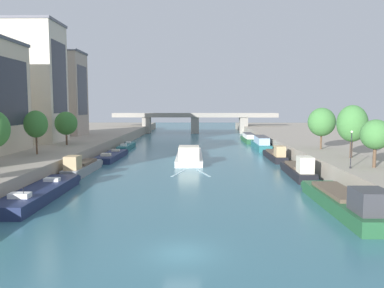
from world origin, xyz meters
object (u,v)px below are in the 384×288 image
at_px(barge_midriver, 189,155).
at_px(bridge_far, 195,121).
at_px(moored_boat_right_end, 298,170).
at_px(tree_right_midway, 352,124).
at_px(moored_boat_left_lone, 112,156).
at_px(moored_boat_right_far, 261,143).
at_px(tree_left_end_of_row, 36,124).
at_px(tree_right_nearest, 376,135).
at_px(moored_boat_right_second, 275,155).
at_px(moored_boat_right_lone, 346,202).
at_px(tree_right_distant, 322,122).
at_px(moored_boat_left_midway, 82,167).
at_px(moored_boat_right_gap_after, 248,138).
at_px(moored_boat_left_second, 127,146).
at_px(tree_left_nearest, 66,123).
at_px(moored_boat_left_far, 41,193).
at_px(lamppost_right_bank, 351,148).

xyz_separation_m(barge_midriver, bridge_far, (0.50, 67.22, 3.66)).
xyz_separation_m(moored_boat_right_end, tree_right_midway, (7.40, 0.68, 6.35)).
relative_size(moored_boat_left_lone, moored_boat_right_far, 0.97).
bearing_deg(tree_left_end_of_row, moored_boat_right_far, 38.51).
xyz_separation_m(barge_midriver, tree_right_nearest, (22.18, -23.84, 5.52)).
relative_size(moored_boat_right_second, bridge_far, 0.23).
bearing_deg(moored_boat_left_lone, tree_left_end_of_row, -120.65).
bearing_deg(moored_boat_right_end, barge_midriver, 133.57).
relative_size(barge_midriver, bridge_far, 0.38).
relative_size(moored_boat_right_lone, moored_boat_right_end, 1.29).
distance_m(moored_boat_right_far, tree_right_distant, 24.55).
height_order(moored_boat_left_midway, tree_right_distant, tree_right_distant).
distance_m(barge_midriver, moored_boat_right_far, 24.21).
xyz_separation_m(moored_boat_right_gap_after, tree_left_end_of_row, (-37.68, -47.08, 6.04)).
relative_size(moored_boat_right_second, tree_right_distant, 1.92).
xyz_separation_m(tree_right_nearest, tree_right_midway, (0.62, 8.33, 0.91)).
distance_m(moored_boat_left_second, moored_boat_right_end, 45.05).
bearing_deg(tree_left_nearest, tree_left_end_of_row, -88.92).
distance_m(tree_left_end_of_row, tree_right_nearest, 46.09).
relative_size(moored_boat_left_far, moored_boat_right_end, 1.29).
height_order(moored_boat_left_second, tree_left_end_of_row, tree_left_end_of_row).
height_order(tree_left_nearest, tree_right_nearest, tree_left_nearest).
bearing_deg(moored_boat_right_lone, moored_boat_right_gap_after, 90.00).
relative_size(moored_boat_right_second, tree_right_nearest, 2.35).
xyz_separation_m(moored_boat_left_midway, moored_boat_left_lone, (0.76, 15.75, -0.41)).
xyz_separation_m(tree_left_nearest, lamppost_right_bank, (41.86, -25.78, -1.59)).
height_order(moored_boat_right_gap_after, tree_right_midway, tree_right_midway).
relative_size(moored_boat_left_lone, moored_boat_right_lone, 0.90).
height_order(moored_boat_left_midway, moored_boat_right_end, moored_boat_right_end).
height_order(moored_boat_right_gap_after, tree_right_nearest, tree_right_nearest).
distance_m(moored_boat_left_far, lamppost_right_bank, 34.75).
bearing_deg(moored_boat_right_lone, moored_boat_left_midway, 147.76).
bearing_deg(lamppost_right_bank, moored_boat_right_second, 98.27).
bearing_deg(tree_right_nearest, moored_boat_right_gap_after, 96.77).
xyz_separation_m(barge_midriver, moored_boat_left_second, (-14.65, 17.37, -0.35)).
bearing_deg(tree_right_midway, barge_midriver, 145.77).
relative_size(moored_boat_left_lone, moored_boat_right_gap_after, 1.00).
height_order(moored_boat_right_second, bridge_far, bridge_far).
relative_size(barge_midriver, moored_boat_left_midway, 1.73).
height_order(moored_boat_right_end, tree_right_midway, tree_right_midway).
relative_size(moored_boat_left_lone, tree_right_nearest, 2.66).
height_order(tree_right_midway, bridge_far, tree_right_midway).
distance_m(moored_boat_left_midway, moored_boat_right_gap_after, 57.80).
xyz_separation_m(moored_boat_right_lone, lamppost_right_bank, (3.94, 9.09, 4.00)).
distance_m(moored_boat_right_gap_after, lamppost_right_bank, 59.50).
relative_size(tree_right_midway, lamppost_right_bank, 1.67).
relative_size(moored_boat_right_lone, tree_left_end_of_row, 2.55).
bearing_deg(moored_boat_right_lone, lamppost_right_bank, 66.60).
bearing_deg(tree_right_distant, moored_boat_right_second, 141.96).
bearing_deg(tree_right_midway, moored_boat_right_end, -174.77).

